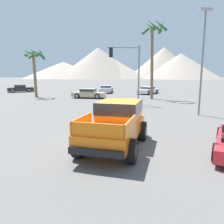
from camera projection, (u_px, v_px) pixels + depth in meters
name	position (u px, v px, depth m)	size (l,w,h in m)	color
ground_plane	(120.00, 144.00, 9.93)	(320.00, 320.00, 0.00)	#5B5956
orange_pickup_truck	(117.00, 121.00, 9.56)	(3.55, 5.23, 1.92)	orange
parked_car_silver	(106.00, 89.00, 35.86)	(2.56, 4.83, 1.16)	#B7BABF
parked_car_white	(148.00, 90.00, 33.68)	(4.16, 4.18, 1.11)	white
parked_car_tan	(89.00, 93.00, 28.04)	(4.55, 2.89, 1.20)	tan
parked_car_dark	(21.00, 88.00, 37.06)	(4.51, 3.01, 1.19)	#232328
traffic_light_main	(127.00, 64.00, 21.63)	(3.27, 0.38, 5.88)	slate
street_lamp_post	(203.00, 53.00, 15.88)	(0.90, 0.24, 7.69)	slate
palm_tree_short	(34.00, 60.00, 28.22)	(2.78, 2.77, 6.31)	brown
palm_tree_leaning	(153.00, 42.00, 26.04)	(2.80, 3.05, 9.22)	brown
distant_mountain_range	(125.00, 65.00, 133.72)	(115.13, 66.30, 19.13)	gray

